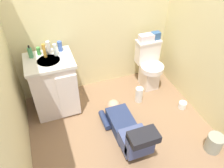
{
  "coord_description": "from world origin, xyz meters",
  "views": [
    {
      "loc": [
        -0.76,
        -1.79,
        2.33
      ],
      "look_at": [
        0.02,
        0.36,
        0.45
      ],
      "focal_mm": 35.93,
      "sensor_mm": 36.0,
      "label": 1
    }
  ],
  "objects": [
    {
      "name": "ground_plane",
      "position": [
        0.0,
        0.0,
        -0.02
      ],
      "size": [
        2.78,
        3.0,
        0.04
      ],
      "primitive_type": "cube",
      "color": "#8B694A"
    },
    {
      "name": "wall_back",
      "position": [
        0.0,
        1.04,
        1.2
      ],
      "size": [
        2.44,
        0.08,
        2.4
      ],
      "primitive_type": "cube",
      "color": "beige",
      "rests_on": "ground_plane"
    },
    {
      "name": "wall_right",
      "position": [
        1.18,
        0.0,
        1.2
      ],
      "size": [
        0.08,
        2.0,
        2.4
      ],
      "primitive_type": "cube",
      "color": "beige",
      "rests_on": "ground_plane"
    },
    {
      "name": "toilet",
      "position": [
        0.75,
        0.69,
        0.37
      ],
      "size": [
        0.36,
        0.46,
        0.75
      ],
      "color": "silver",
      "rests_on": "ground_plane"
    },
    {
      "name": "vanity_cabinet",
      "position": [
        -0.7,
        0.65,
        0.42
      ],
      "size": [
        0.6,
        0.53,
        0.82
      ],
      "color": "silver",
      "rests_on": "ground_plane"
    },
    {
      "name": "faucet",
      "position": [
        -0.7,
        0.79,
        0.87
      ],
      "size": [
        0.02,
        0.02,
        0.1
      ],
      "primitive_type": "cylinder",
      "color": "silver",
      "rests_on": "vanity_cabinet"
    },
    {
      "name": "person_plumber",
      "position": [
        0.02,
        -0.21,
        0.18
      ],
      "size": [
        0.39,
        1.06,
        0.52
      ],
      "color": "navy",
      "rests_on": "ground_plane"
    },
    {
      "name": "tissue_box",
      "position": [
        0.7,
        0.78,
        0.8
      ],
      "size": [
        0.22,
        0.11,
        0.1
      ],
      "primitive_type": "cube",
      "color": "silver",
      "rests_on": "toilet"
    },
    {
      "name": "toiletry_bag",
      "position": [
        0.85,
        0.78,
        0.81
      ],
      "size": [
        0.12,
        0.09,
        0.11
      ],
      "primitive_type": "cube",
      "color": "#33598C",
      "rests_on": "toilet"
    },
    {
      "name": "soap_dispenser",
      "position": [
        -0.89,
        0.77,
        0.89
      ],
      "size": [
        0.06,
        0.06,
        0.17
      ],
      "color": "#468F5B",
      "rests_on": "vanity_cabinet"
    },
    {
      "name": "bottle_green",
      "position": [
        -0.79,
        0.81,
        0.87
      ],
      "size": [
        0.05,
        0.05,
        0.1
      ],
      "primitive_type": "cylinder",
      "color": "green",
      "rests_on": "vanity_cabinet"
    },
    {
      "name": "bottle_amber",
      "position": [
        -0.73,
        0.73,
        0.91
      ],
      "size": [
        0.04,
        0.04,
        0.18
      ],
      "primitive_type": "cylinder",
      "color": "gold",
      "rests_on": "vanity_cabinet"
    },
    {
      "name": "bottle_white",
      "position": [
        -0.67,
        0.79,
        0.9
      ],
      "size": [
        0.05,
        0.05,
        0.17
      ],
      "primitive_type": "cylinder",
      "color": "white",
      "rests_on": "vanity_cabinet"
    },
    {
      "name": "bottle_clear",
      "position": [
        -0.6,
        0.72,
        0.9
      ],
      "size": [
        0.05,
        0.05,
        0.16
      ],
      "primitive_type": "cylinder",
      "color": "silver",
      "rests_on": "vanity_cabinet"
    },
    {
      "name": "bottle_blue",
      "position": [
        -0.52,
        0.81,
        0.89
      ],
      "size": [
        0.06,
        0.06,
        0.13
      ],
      "primitive_type": "cylinder",
      "color": "#3E61B1",
      "rests_on": "vanity_cabinet"
    },
    {
      "name": "trash_can",
      "position": [
        0.92,
        -0.7,
        0.11
      ],
      "size": [
        0.19,
        0.19,
        0.23
      ],
      "primitive_type": "cylinder",
      "color": "gray",
      "rests_on": "ground_plane"
    },
    {
      "name": "paper_towel_roll",
      "position": [
        0.45,
        0.37,
        0.12
      ],
      "size": [
        0.11,
        0.11,
        0.24
      ],
      "primitive_type": "cylinder",
      "color": "white",
      "rests_on": "ground_plane"
    },
    {
      "name": "toilet_paper_roll",
      "position": [
        0.98,
        0.02,
        0.05
      ],
      "size": [
        0.11,
        0.11,
        0.1
      ],
      "primitive_type": "cylinder",
      "color": "white",
      "rests_on": "ground_plane"
    }
  ]
}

